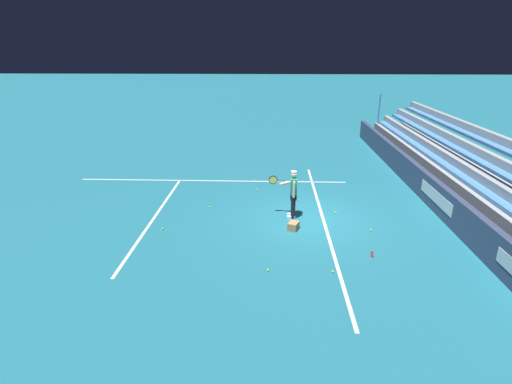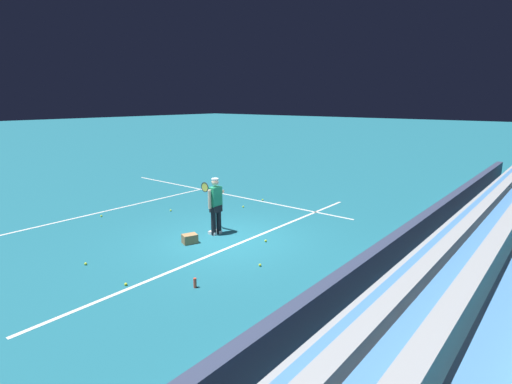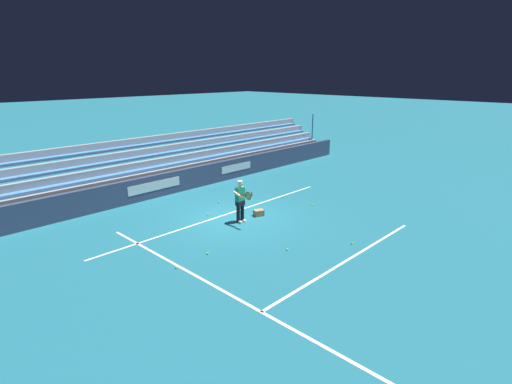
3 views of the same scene
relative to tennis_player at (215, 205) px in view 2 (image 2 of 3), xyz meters
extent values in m
plane|color=#1E6B7F|center=(-0.13, -0.60, -0.89)|extent=(160.00, 160.00, 0.00)
cube|color=white|center=(-0.13, -1.10, -0.89)|extent=(12.00, 0.10, 0.01)
cube|color=white|center=(3.98, 3.40, -0.89)|extent=(0.10, 12.00, 0.01)
cube|color=white|center=(-0.13, 4.90, -0.89)|extent=(8.22, 0.10, 0.01)
cube|color=#384260|center=(-0.13, -5.34, -0.34)|extent=(27.68, 0.24, 1.10)
cube|color=silver|center=(0.64, -5.22, -0.29)|extent=(2.80, 0.01, 0.44)
cube|color=silver|center=(-4.68, -5.22, -0.29)|extent=(2.20, 0.01, 0.40)
cube|color=#9EA3A8|center=(-0.13, -7.14, -0.34)|extent=(26.30, 2.40, 1.10)
cube|color=#4C89CC|center=(-0.13, -6.34, 0.29)|extent=(25.77, 0.40, 0.12)
cube|color=#9EA3A8|center=(-0.13, -6.62, 0.43)|extent=(26.30, 0.24, 0.45)
cube|color=#4C89CC|center=(-0.13, -7.14, 0.74)|extent=(25.77, 0.40, 0.12)
cube|color=#9EA3A8|center=(-0.13, -7.42, 0.88)|extent=(26.30, 0.24, 0.45)
cylinder|color=black|center=(-0.12, -0.03, -0.45)|extent=(0.15, 0.15, 0.88)
cylinder|color=black|center=(0.10, -0.03, -0.45)|extent=(0.15, 0.15, 0.88)
cube|color=white|center=(-0.12, 0.03, -0.85)|extent=(0.11, 0.28, 0.09)
cube|color=white|center=(0.10, 0.03, -0.85)|extent=(0.11, 0.28, 0.09)
cube|color=black|center=(-0.01, -0.03, -0.09)|extent=(0.34, 0.22, 0.20)
cube|color=#239366|center=(-0.01, -0.03, 0.28)|extent=(0.36, 0.21, 0.58)
sphere|color=beige|center=(-0.01, -0.02, 0.71)|extent=(0.21, 0.21, 0.21)
cylinder|color=white|center=(-0.01, -0.02, 0.80)|extent=(0.20, 0.20, 0.05)
cylinder|color=beige|center=(-0.25, -0.02, 0.24)|extent=(0.09, 0.09, 0.56)
cylinder|color=beige|center=(0.24, 0.17, 0.33)|extent=(0.10, 0.58, 0.24)
cylinder|color=black|center=(0.24, 0.41, 0.38)|extent=(0.04, 0.30, 0.03)
torus|color=black|center=(0.25, 0.69, 0.42)|extent=(0.03, 0.31, 0.31)
cylinder|color=#D6D14C|center=(0.25, 0.69, 0.42)|extent=(0.01, 0.27, 0.27)
cube|color=#A87F51|center=(-1.04, 0.00, -0.76)|extent=(0.48, 0.42, 0.26)
sphere|color=#CCE533|center=(-1.05, -2.54, -0.86)|extent=(0.07, 0.07, 0.07)
sphere|color=#CCE533|center=(-1.23, 4.35, -0.86)|extent=(0.07, 0.07, 0.07)
sphere|color=#CCE533|center=(-3.69, 0.82, -0.86)|extent=(0.07, 0.07, 0.07)
sphere|color=#CCE533|center=(2.81, 1.35, -0.86)|extent=(0.07, 0.07, 0.07)
sphere|color=#CCE533|center=(4.11, 1.44, -0.86)|extent=(0.07, 0.07, 0.07)
sphere|color=#CCE533|center=(0.75, 3.05, -0.86)|extent=(0.07, 0.07, 0.07)
sphere|color=#CCE533|center=(-3.71, -0.92, -0.86)|extent=(0.07, 0.07, 0.07)
sphere|color=#CCE533|center=(0.39, -1.60, -0.86)|extent=(0.07, 0.07, 0.07)
cylinder|color=#EA4C33|center=(-2.82, -2.17, -0.78)|extent=(0.07, 0.07, 0.22)
camera|label=1|loc=(-13.11, 0.80, 4.82)|focal=28.00mm
camera|label=2|loc=(-8.13, -8.18, 3.05)|focal=28.00mm
camera|label=3|loc=(10.34, 10.88, 4.89)|focal=28.00mm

